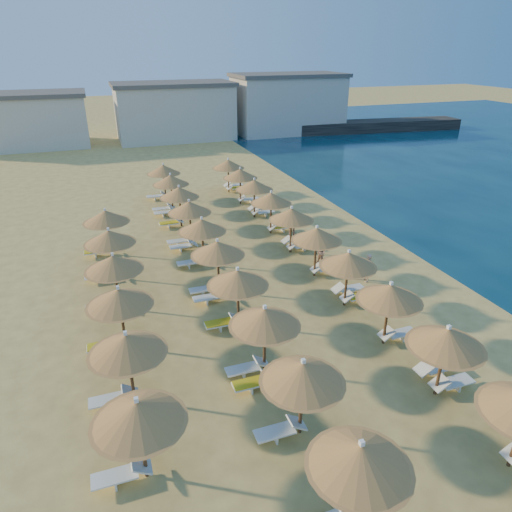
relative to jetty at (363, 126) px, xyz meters
name	(u,v)px	position (x,y,z in m)	size (l,w,h in m)	color
ground	(289,313)	(-30.36, -42.73, -0.75)	(220.00, 220.00, 0.00)	#E3C063
jetty	(363,126)	(0.00, 0.00, 0.00)	(30.00, 4.00, 1.50)	black
hotel_blocks	(178,110)	(-26.72, 3.60, 2.95)	(50.59, 9.70, 8.10)	beige
parasol_row_east	(317,235)	(-27.48, -39.64, 1.69)	(2.76, 36.43, 3.00)	brown
parasol_row_west	(218,249)	(-32.98, -39.64, 1.69)	(2.76, 36.43, 3.00)	brown
parasol_row_inland	(116,280)	(-38.01, -41.32, 1.69)	(2.76, 19.60, 3.00)	brown
loungers	(248,284)	(-31.49, -39.92, -0.41)	(13.67, 35.15, 0.66)	white
beachgoer_b	(320,252)	(-26.56, -38.46, 0.03)	(0.76, 0.59, 1.56)	tan
beachgoer_a	(367,268)	(-25.09, -41.17, 0.05)	(0.58, 0.38, 1.60)	tan
beachgoer_c	(292,224)	(-26.45, -34.10, 0.20)	(1.12, 0.46, 1.90)	tan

